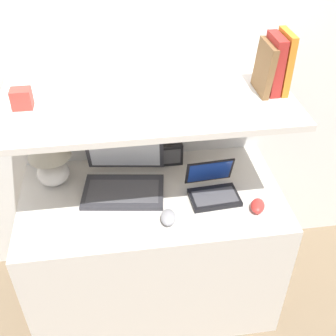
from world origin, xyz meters
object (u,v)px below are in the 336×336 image
object	(u,v)px
table_lamp	(50,155)
shelf_gadget	(22,99)
book_red	(274,64)
router_box	(169,154)
book_orange	(284,62)
laptop_large	(124,177)
second_mouse	(258,206)
computer_mouse	(168,217)
laptop_small	(213,189)
book_brown	(264,68)

from	to	relation	value
table_lamp	shelf_gadget	distance (m)	0.36
book_red	shelf_gadget	world-z (taller)	book_red
shelf_gadget	router_box	bearing A→B (deg)	15.14
book_orange	shelf_gadget	world-z (taller)	book_orange
table_lamp	laptop_large	xyz separation A→B (m)	(0.33, -0.08, -0.11)
table_lamp	router_box	distance (m)	0.58
book_red	shelf_gadget	size ratio (longest dim) A/B	2.98
second_mouse	book_orange	bearing A→B (deg)	65.21
second_mouse	book_red	xyz separation A→B (m)	(0.07, 0.23, 0.56)
laptop_large	router_box	world-z (taller)	laptop_large
computer_mouse	second_mouse	bearing A→B (deg)	2.14
computer_mouse	laptop_small	bearing A→B (deg)	31.57
router_box	book_orange	size ratio (longest dim) A/B	0.54
computer_mouse	second_mouse	size ratio (longest dim) A/B	0.95
router_box	table_lamp	bearing A→B (deg)	-172.60
computer_mouse	book_orange	bearing A→B (deg)	25.82
computer_mouse	router_box	distance (m)	0.42
table_lamp	book_brown	distance (m)	1.03
laptop_small	book_brown	bearing A→B (deg)	27.73
second_mouse	book_brown	distance (m)	0.60
book_brown	shelf_gadget	xyz separation A→B (m)	(-0.98, 0.00, -0.07)
table_lamp	computer_mouse	distance (m)	0.62
shelf_gadget	table_lamp	bearing A→B (deg)	65.11
second_mouse	router_box	size ratio (longest dim) A/B	0.81
router_box	book_orange	world-z (taller)	book_orange
second_mouse	book_orange	distance (m)	0.62
router_box	shelf_gadget	distance (m)	0.77
computer_mouse	shelf_gadget	distance (m)	0.77
computer_mouse	second_mouse	distance (m)	0.40
book_brown	router_box	bearing A→B (deg)	156.00
router_box	book_brown	world-z (taller)	book_brown
second_mouse	shelf_gadget	world-z (taller)	shelf_gadget
computer_mouse	book_orange	distance (m)	0.81
second_mouse	book_brown	xyz separation A→B (m)	(0.03, 0.23, 0.55)
router_box	book_brown	bearing A→B (deg)	-24.00
router_box	shelf_gadget	size ratio (longest dim) A/B	1.70
laptop_small	shelf_gadget	bearing A→B (deg)	172.08
table_lamp	second_mouse	bearing A→B (deg)	-19.61
laptop_small	computer_mouse	bearing A→B (deg)	-148.43
book_brown	second_mouse	bearing A→B (deg)	-96.90
second_mouse	book_brown	world-z (taller)	book_brown
book_red	book_brown	world-z (taller)	book_red
book_orange	shelf_gadget	xyz separation A→B (m)	(-1.06, 0.00, -0.09)
laptop_small	router_box	size ratio (longest dim) A/B	1.73
second_mouse	table_lamp	bearing A→B (deg)	160.39
second_mouse	router_box	bearing A→B (deg)	130.71
table_lamp	shelf_gadget	xyz separation A→B (m)	(-0.04, -0.09, 0.34)
laptop_large	router_box	size ratio (longest dim) A/B	3.03
laptop_large	shelf_gadget	xyz separation A→B (m)	(-0.37, -0.01, 0.45)
router_box	book_red	xyz separation A→B (m)	(0.41, -0.16, 0.53)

